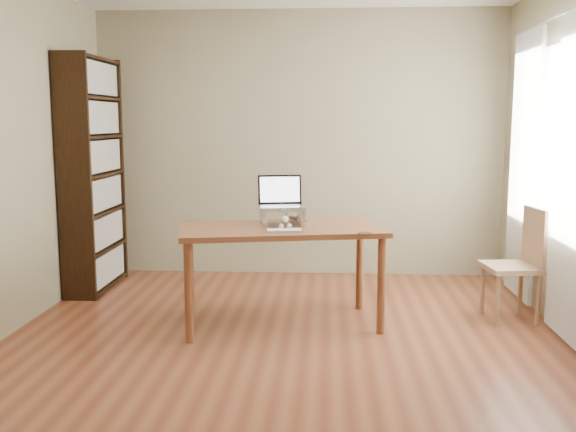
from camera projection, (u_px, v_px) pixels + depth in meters
The scene contains 10 objects.
room at pixel (288, 157), 4.13m from camera, with size 4.04×4.54×2.64m.
bookshelf at pixel (93, 175), 5.80m from camera, with size 0.30×0.90×2.10m.
curtains at pixel (546, 169), 4.81m from camera, with size 0.03×1.90×2.25m.
desk at pixel (281, 239), 4.78m from camera, with size 1.61×1.03×0.75m.
laptop_stand at pixel (282, 214), 4.84m from camera, with size 0.32×0.25×0.13m.
laptop at pixel (283, 199), 4.88m from camera, with size 0.37×0.34×0.24m.
keyboard at pixel (284, 231), 4.55m from camera, with size 0.28×0.15×0.02m.
coaster at pixel (365, 233), 4.48m from camera, with size 0.10×0.10×0.01m, color brown.
cat at pixel (286, 215), 4.87m from camera, with size 0.26×0.49×0.16m.
chair at pixel (520, 261), 4.92m from camera, with size 0.43×0.43×0.87m.
Camera 1 is at (0.29, -4.12, 1.53)m, focal length 40.00 mm.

